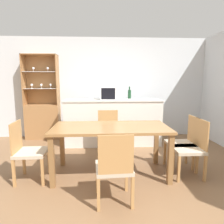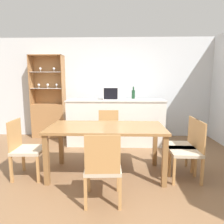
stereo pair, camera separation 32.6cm
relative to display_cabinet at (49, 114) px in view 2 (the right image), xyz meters
The scene contains 12 objects.
ground_plane 3.01m from the display_cabinet, 56.03° to the right, with size 18.00×18.00×0.00m, color brown.
wall_back 1.79m from the display_cabinet, ahead, with size 6.80×0.06×2.55m.
kitchen_counter 1.84m from the display_cabinet, 17.51° to the right, with size 2.20×0.65×1.04m.
display_cabinet is the anchor object (origin of this frame).
dining_table 2.66m from the display_cabinet, 52.28° to the right, with size 1.77×0.86×0.77m.
dining_chair_side_right_near 3.62m from the display_cabinet, 38.16° to the right, with size 0.43×0.43×0.89m.
dining_chair_head_near 3.30m from the display_cabinet, 60.37° to the right, with size 0.45×0.45×0.89m.
dining_chair_head_far 2.11m from the display_cabinet, 39.59° to the right, with size 0.45×0.45×0.89m.
dining_chair_side_right_far 3.46m from the display_cabinet, 34.79° to the right, with size 0.43×0.43×0.89m.
dining_chair_side_left_near 2.28m from the display_cabinet, 79.55° to the right, with size 0.44×0.44×0.89m.
microwave 1.88m from the display_cabinet, 17.53° to the right, with size 0.48×0.34×0.29m.
wine_bottle 2.25m from the display_cabinet, ahead, with size 0.08×0.08×0.29m.
Camera 2 is at (0.16, -2.65, 1.46)m, focal length 32.00 mm.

